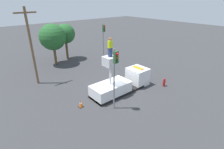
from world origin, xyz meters
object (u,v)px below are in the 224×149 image
(worker, at_px, (110,48))
(tree_right_bg, at_px, (53,37))
(traffic_light_pole, at_px, (115,69))
(traffic_cone_rear, at_px, (81,104))
(tree_left_bg, at_px, (65,34))
(bucket_truck, at_px, (122,83))
(fire_hydrant, at_px, (164,82))
(traffic_light_across, at_px, (104,35))
(utility_pole, at_px, (31,45))

(worker, bearing_deg, tree_right_bg, 91.91)
(traffic_light_pole, height_order, traffic_cone_rear, traffic_light_pole)
(worker, height_order, tree_right_bg, tree_right_bg)
(tree_left_bg, bearing_deg, traffic_cone_rear, -112.34)
(bucket_truck, height_order, fire_hydrant, bucket_truck)
(tree_left_bg, height_order, tree_right_bg, tree_right_bg)
(traffic_light_across, distance_m, traffic_cone_rear, 13.29)
(fire_hydrant, distance_m, tree_left_bg, 16.73)
(worker, relative_size, traffic_cone_rear, 2.49)
(traffic_light_across, relative_size, tree_left_bg, 1.03)
(bucket_truck, height_order, utility_pole, utility_pole)
(traffic_light_pole, distance_m, traffic_light_across, 13.04)
(fire_hydrant, relative_size, traffic_cone_rear, 1.38)
(worker, bearing_deg, bucket_truck, 0.00)
(worker, xyz_separation_m, traffic_light_pole, (-1.21, -2.11, -1.12))
(traffic_light_pole, xyz_separation_m, tree_left_bg, (3.29, 15.63, 0.15))
(traffic_light_pole, relative_size, fire_hydrant, 5.77)
(fire_hydrant, bearing_deg, traffic_light_pole, 178.17)
(bucket_truck, bearing_deg, worker, 180.00)
(fire_hydrant, bearing_deg, traffic_light_across, 90.10)
(fire_hydrant, distance_m, traffic_cone_rear, 9.73)
(traffic_light_across, bearing_deg, tree_right_bg, 150.48)
(worker, distance_m, traffic_light_across, 10.66)
(traffic_light_across, relative_size, fire_hydrant, 5.98)
(bucket_truck, bearing_deg, traffic_cone_rear, 178.40)
(traffic_light_pole, bearing_deg, utility_pole, 109.84)
(traffic_cone_rear, bearing_deg, fire_hydrant, -14.77)
(fire_hydrant, height_order, utility_pole, utility_pole)
(utility_pole, bearing_deg, tree_left_bg, 40.70)
(worker, relative_size, tree_left_bg, 0.31)
(tree_left_bg, bearing_deg, bucket_truck, -92.23)
(fire_hydrant, height_order, tree_left_bg, tree_left_bg)
(fire_hydrant, bearing_deg, bucket_truck, 152.17)
(bucket_truck, relative_size, traffic_cone_rear, 10.06)
(traffic_light_across, distance_m, utility_pole, 10.77)
(worker, height_order, tree_left_bg, worker)
(traffic_light_pole, height_order, traffic_light_across, traffic_light_across)
(worker, distance_m, utility_pole, 9.01)
(tree_right_bg, relative_size, utility_pole, 0.71)
(fire_hydrant, distance_m, utility_pole, 15.22)
(traffic_light_pole, distance_m, utility_pole, 10.40)
(traffic_light_pole, bearing_deg, worker, 60.20)
(tree_right_bg, distance_m, utility_pole, 6.42)
(worker, xyz_separation_m, utility_pole, (-4.73, 7.66, -0.49))
(bucket_truck, bearing_deg, utility_pole, 129.38)
(bucket_truck, xyz_separation_m, traffic_light_across, (4.41, 8.78, 3.22))
(fire_hydrant, bearing_deg, tree_right_bg, 113.49)
(fire_hydrant, xyz_separation_m, tree_left_bg, (-3.91, 15.86, 3.62))
(bucket_truck, distance_m, fire_hydrant, 5.03)
(fire_hydrant, bearing_deg, traffic_cone_rear, 165.23)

